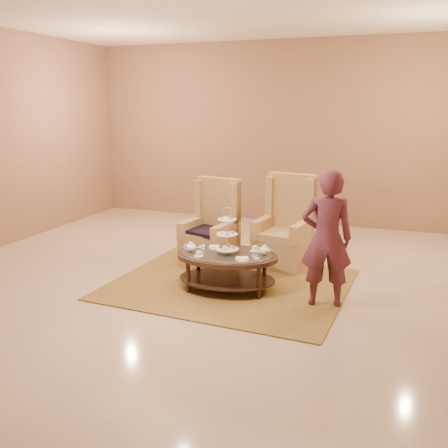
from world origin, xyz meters
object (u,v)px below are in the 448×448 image
at_px(armchair_right, 285,235).
at_px(person, 326,239).
at_px(armchair_left, 212,235).
at_px(tea_table, 227,260).

height_order(armchair_right, person, person).
bearing_deg(person, armchair_left, -44.83).
bearing_deg(armchair_left, armchair_right, 26.69).
height_order(tea_table, armchair_right, armchair_right).
relative_size(tea_table, armchair_right, 1.05).
relative_size(armchair_right, person, 0.82).
bearing_deg(armchair_left, tea_table, -49.35).
bearing_deg(armchair_left, person, -20.29).
height_order(tea_table, person, person).
bearing_deg(person, tea_table, -18.36).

